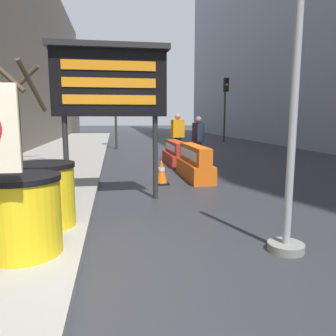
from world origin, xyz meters
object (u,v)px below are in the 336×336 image
object	(u,v)px
traffic_cone_mid	(193,149)
traffic_cone_far	(180,157)
message_board	(110,83)
barrel_drum_foreground	(24,215)
traffic_cone_near	(161,172)
traffic_light_far_side	(225,96)
pedestrian_passerby	(198,136)
jersey_barrier_orange_far	(194,164)
pedestrian_worker	(178,133)
barrel_drum_middle	(45,194)
traffic_light_near_curb	(115,98)
jersey_barrier_red_striped	(176,154)

from	to	relation	value
traffic_cone_mid	traffic_cone_far	xyz separation A→B (m)	(-0.91, -1.90, -0.05)
message_board	barrel_drum_foreground	bearing A→B (deg)	-108.88
traffic_cone_near	traffic_light_far_side	bearing A→B (deg)	64.81
barrel_drum_foreground	pedestrian_passerby	size ratio (longest dim) A/B	0.53
pedestrian_passerby	jersey_barrier_orange_far	bearing A→B (deg)	151.64
message_board	pedestrian_worker	xyz separation A→B (m)	(2.46, 5.97, -1.22)
traffic_cone_mid	pedestrian_worker	world-z (taller)	pedestrian_worker
pedestrian_passerby	barrel_drum_middle	bearing A→B (deg)	137.17
barrel_drum_middle	traffic_light_far_side	distance (m)	17.88
jersey_barrier_orange_far	traffic_cone_mid	bearing A→B (deg)	76.85
traffic_light_near_curb	pedestrian_worker	world-z (taller)	traffic_light_near_curb
traffic_cone_mid	traffic_light_far_side	distance (m)	9.21
message_board	traffic_cone_far	distance (m)	5.15
message_board	jersey_barrier_red_striped	distance (m)	5.49
barrel_drum_foreground	barrel_drum_middle	distance (m)	0.94
barrel_drum_middle	traffic_cone_far	world-z (taller)	barrel_drum_middle
jersey_barrier_red_striped	traffic_cone_mid	size ratio (longest dim) A/B	2.93
barrel_drum_middle	message_board	world-z (taller)	message_board
barrel_drum_foreground	traffic_light_far_side	distance (m)	18.73
traffic_cone_near	traffic_cone_far	xyz separation A→B (m)	(1.04, 2.87, 0.00)
barrel_drum_foreground	traffic_cone_mid	xyz separation A→B (m)	(4.04, 8.86, -0.20)
barrel_drum_foreground	jersey_barrier_red_striped	world-z (taller)	barrel_drum_foreground
barrel_drum_foreground	traffic_cone_mid	bearing A→B (deg)	65.47
traffic_light_near_curb	pedestrian_passerby	size ratio (longest dim) A/B	2.15
traffic_cone_mid	traffic_light_near_curb	world-z (taller)	traffic_light_near_curb
traffic_cone_near	traffic_cone_far	distance (m)	3.05
barrel_drum_middle	traffic_cone_far	distance (m)	6.78
message_board	traffic_cone_mid	world-z (taller)	message_board
barrel_drum_foreground	traffic_light_near_curb	bearing A→B (deg)	85.27
traffic_cone_near	traffic_light_far_side	size ratio (longest dim) A/B	0.16
traffic_cone_far	message_board	bearing A→B (deg)	-117.48
jersey_barrier_red_striped	pedestrian_passerby	size ratio (longest dim) A/B	1.34
barrel_drum_foreground	traffic_light_near_curb	distance (m)	13.41
jersey_barrier_red_striped	pedestrian_worker	bearing A→B (deg)	76.38
traffic_cone_far	pedestrian_passerby	bearing A→B (deg)	22.12
jersey_barrier_orange_far	traffic_light_far_side	bearing A→B (deg)	67.52
traffic_cone_far	pedestrian_passerby	xyz separation A→B (m)	(0.69, 0.28, 0.65)
pedestrian_worker	jersey_barrier_red_striped	bearing A→B (deg)	64.49
traffic_cone_near	pedestrian_worker	world-z (taller)	pedestrian_worker
message_board	traffic_cone_far	bearing A→B (deg)	62.52
traffic_cone_near	jersey_barrier_orange_far	bearing A→B (deg)	33.11
barrel_drum_foreground	traffic_cone_mid	world-z (taller)	barrel_drum_foreground
jersey_barrier_orange_far	traffic_cone_far	size ratio (longest dim) A/B	3.39
barrel_drum_middle	jersey_barrier_orange_far	distance (m)	4.87
barrel_drum_middle	traffic_cone_near	xyz separation A→B (m)	(2.06, 3.16, -0.26)
jersey_barrier_orange_far	pedestrian_passerby	bearing A→B (deg)	73.53
jersey_barrier_orange_far	pedestrian_worker	xyz separation A→B (m)	(0.31, 3.96, 0.64)
traffic_cone_near	traffic_light_near_curb	bearing A→B (deg)	96.31
jersey_barrier_red_striped	traffic_light_far_side	xyz separation A→B (m)	(4.97, 9.33, 2.58)
barrel_drum_foreground	message_board	size ratio (longest dim) A/B	0.30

